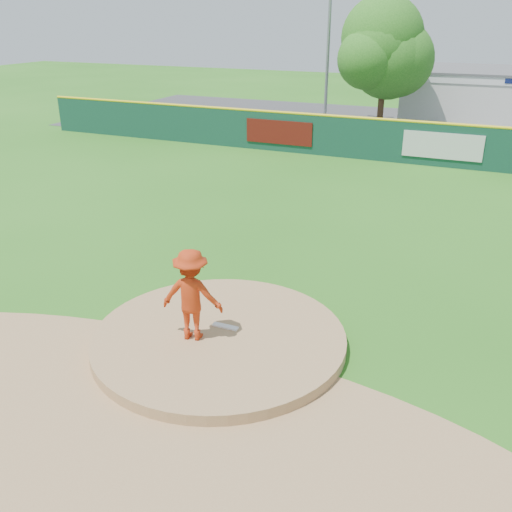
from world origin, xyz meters
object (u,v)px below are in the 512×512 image
at_px(light_pole_left, 329,23).
at_px(deciduous_tree, 385,53).
at_px(playground_slide, 168,116).
at_px(pitcher, 192,295).
at_px(van, 475,145).

bearing_deg(light_pole_left, deciduous_tree, -26.57).
distance_m(playground_slide, deciduous_tree, 13.60).
relative_size(deciduous_tree, light_pole_left, 0.67).
height_order(pitcher, playground_slide, pitcher).
bearing_deg(deciduous_tree, playground_slide, -164.36).
bearing_deg(van, pitcher, 149.73).
bearing_deg(playground_slide, deciduous_tree, 15.64).
height_order(van, playground_slide, playground_slide).
bearing_deg(pitcher, playground_slide, -68.95).
bearing_deg(van, light_pole_left, 37.79).
relative_size(playground_slide, deciduous_tree, 0.33).
distance_m(van, deciduous_tree, 8.16).
xyz_separation_m(pitcher, deciduous_tree, (-1.55, 25.33, 3.30)).
distance_m(pitcher, playground_slide, 25.98).
bearing_deg(playground_slide, pitcher, -57.11).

